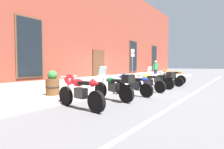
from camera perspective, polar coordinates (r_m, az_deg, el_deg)
The scene contains 14 objects.
ground_plane at distance 10.36m, azimuth 5.33°, elevation -4.71°, with size 140.00×140.00×0.00m, color #4C4C4F.
sidewalk at distance 10.92m, azimuth 0.27°, elevation -3.96°, with size 33.23×2.20×0.13m, color gray.
lane_stripe at distance 9.25m, azimuth 23.01°, elevation -5.81°, with size 33.23×0.12×0.01m, color silver.
brick_pub_facade at distance 14.30m, azimuth -16.27°, elevation 11.63°, with size 27.23×7.55×7.15m.
motorcycle_red_sport at distance 5.94m, azimuth -10.38°, elevation -4.78°, with size 0.63×2.16×1.07m.
motorcycle_green_touring at distance 7.16m, azimuth 0.77°, elevation -3.66°, with size 0.83×2.10×1.32m.
motorcycle_blue_sport at distance 8.36m, azimuth 5.94°, elevation -2.77°, with size 0.62×2.01×0.99m.
motorcycle_yellow_naked at distance 9.83m, azimuth 10.83°, elevation -2.37°, with size 0.74×2.07×0.95m.
motorcycle_silver_touring at distance 11.20m, azimuth 14.38°, elevation -1.46°, with size 0.91×2.11×1.28m.
motorcycle_grey_naked at distance 12.75m, azimuth 16.76°, elevation -1.19°, with size 0.62×2.02×0.99m.
motorcycle_orange_sport at distance 14.32m, azimuth 17.72°, elevation -0.39°, with size 0.73×2.05×1.08m.
pedestrian_striped_shirt at distance 17.51m, azimuth 13.26°, elevation 1.80°, with size 0.63×0.38×1.66m.
parking_sign at distance 11.47m, azimuth 6.31°, elevation 3.95°, with size 0.36×0.07×2.23m.
barrel_planter at distance 8.05m, azimuth -17.80°, elevation -2.87°, with size 0.58×0.58×1.02m.
Camera 1 is at (-8.97, -4.99, 1.37)m, focal length 29.75 mm.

